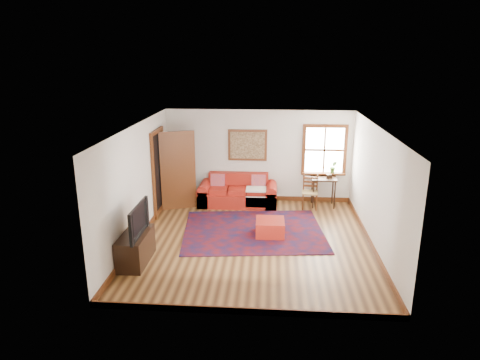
# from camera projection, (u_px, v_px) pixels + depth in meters

# --- Properties ---
(ground) EXTENTS (5.50, 5.50, 0.00)m
(ground) POSITION_uv_depth(u_px,v_px,m) (254.00, 241.00, 9.30)
(ground) COLOR #482913
(ground) RESTS_ON ground
(room_envelope) EXTENTS (5.04, 5.54, 2.52)m
(room_envelope) POSITION_uv_depth(u_px,v_px,m) (254.00, 168.00, 8.84)
(room_envelope) COLOR silver
(room_envelope) RESTS_ON ground
(window) EXTENTS (1.18, 0.20, 1.38)m
(window) POSITION_uv_depth(u_px,v_px,m) (325.00, 155.00, 11.38)
(window) COLOR white
(window) RESTS_ON ground
(doorway) EXTENTS (0.89, 1.08, 2.14)m
(doorway) POSITION_uv_depth(u_px,v_px,m) (170.00, 170.00, 10.86)
(doorway) COLOR black
(doorway) RESTS_ON ground
(framed_artwork) EXTENTS (1.05, 0.07, 0.85)m
(framed_artwork) POSITION_uv_depth(u_px,v_px,m) (247.00, 145.00, 11.47)
(framed_artwork) COLOR #602F14
(framed_artwork) RESTS_ON ground
(persian_rug) EXTENTS (3.40, 2.84, 0.02)m
(persian_rug) POSITION_uv_depth(u_px,v_px,m) (253.00, 231.00, 9.81)
(persian_rug) COLOR #570C0F
(persian_rug) RESTS_ON ground
(red_leather_sofa) EXTENTS (2.08, 0.86, 0.81)m
(red_leather_sofa) POSITION_uv_depth(u_px,v_px,m) (238.00, 195.00, 11.50)
(red_leather_sofa) COLOR #AA2116
(red_leather_sofa) RESTS_ON ground
(red_ottoman) EXTENTS (0.64, 0.64, 0.36)m
(red_ottoman) POSITION_uv_depth(u_px,v_px,m) (270.00, 228.00, 9.55)
(red_ottoman) COLOR #AA2116
(red_ottoman) RESTS_ON ground
(side_table) EXTENTS (0.65, 0.49, 0.78)m
(side_table) POSITION_uv_depth(u_px,v_px,m) (324.00, 182.00, 11.26)
(side_table) COLOR black
(side_table) RESTS_ON ground
(ladder_back_chair) EXTENTS (0.44, 0.42, 0.88)m
(ladder_back_chair) POSITION_uv_depth(u_px,v_px,m) (310.00, 191.00, 11.17)
(ladder_back_chair) COLOR tan
(ladder_back_chair) RESTS_ON ground
(media_cabinet) EXTENTS (0.49, 1.08, 0.59)m
(media_cabinet) POSITION_uv_depth(u_px,v_px,m) (136.00, 248.00, 8.28)
(media_cabinet) COLOR black
(media_cabinet) RESTS_ON ground
(television) EXTENTS (0.14, 1.08, 0.62)m
(television) POSITION_uv_depth(u_px,v_px,m) (133.00, 220.00, 8.05)
(television) COLOR black
(television) RESTS_ON media_cabinet
(candle_hurricane) EXTENTS (0.12, 0.12, 0.18)m
(candle_hurricane) POSITION_uv_depth(u_px,v_px,m) (143.00, 222.00, 8.55)
(candle_hurricane) COLOR silver
(candle_hurricane) RESTS_ON media_cabinet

